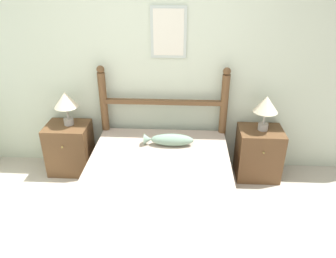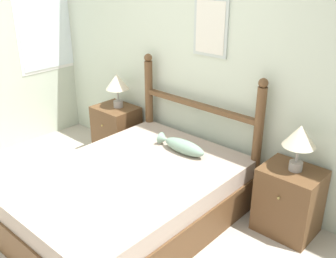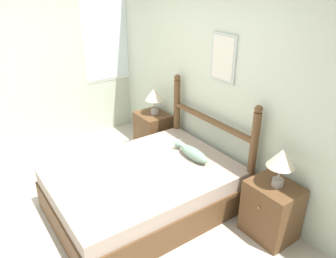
# 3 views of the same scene
# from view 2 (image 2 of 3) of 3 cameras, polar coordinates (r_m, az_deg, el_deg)

# --- Properties ---
(ground_plane) EXTENTS (16.00, 16.00, 0.00)m
(ground_plane) POSITION_cam_2_polar(r_m,az_deg,el_deg) (3.62, -14.99, -15.90)
(ground_plane) COLOR #B7AD9E
(wall_back) EXTENTS (6.40, 0.08, 2.55)m
(wall_back) POSITION_cam_2_polar(r_m,az_deg,el_deg) (4.09, 3.68, 9.74)
(wall_back) COLOR beige
(wall_back) RESTS_ON ground_plane
(bed) EXTENTS (1.50, 2.05, 0.51)m
(bed) POSITION_cam_2_polar(r_m,az_deg,el_deg) (3.65, -5.60, -9.84)
(bed) COLOR brown
(bed) RESTS_ON ground_plane
(headboard) EXTENTS (1.50, 0.09, 1.30)m
(headboard) POSITION_cam_2_polar(r_m,az_deg,el_deg) (4.08, 4.30, 1.01)
(headboard) COLOR brown
(headboard) RESTS_ON ground_plane
(nightstand_left) EXTENTS (0.50, 0.44, 0.61)m
(nightstand_left) POSITION_cam_2_polar(r_m,az_deg,el_deg) (4.87, -7.46, -0.21)
(nightstand_left) COLOR brown
(nightstand_left) RESTS_ON ground_plane
(nightstand_right) EXTENTS (0.50, 0.44, 0.61)m
(nightstand_right) POSITION_cam_2_polar(r_m,az_deg,el_deg) (3.64, 17.11, -9.91)
(nightstand_right) COLOR brown
(nightstand_right) RESTS_ON ground_plane
(table_lamp_left) EXTENTS (0.27, 0.27, 0.41)m
(table_lamp_left) POSITION_cam_2_polar(r_m,az_deg,el_deg) (4.65, -7.40, 6.63)
(table_lamp_left) COLOR gray
(table_lamp_left) RESTS_ON nightstand_left
(table_lamp_right) EXTENTS (0.27, 0.27, 0.41)m
(table_lamp_right) POSITION_cam_2_polar(r_m,az_deg,el_deg) (3.36, 18.58, -1.24)
(table_lamp_right) COLOR gray
(table_lamp_right) RESTS_ON nightstand_right
(fish_pillow) EXTENTS (0.55, 0.15, 0.13)m
(fish_pillow) POSITION_cam_2_polar(r_m,az_deg,el_deg) (3.83, 2.02, -2.47)
(fish_pillow) COLOR gray
(fish_pillow) RESTS_ON bed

